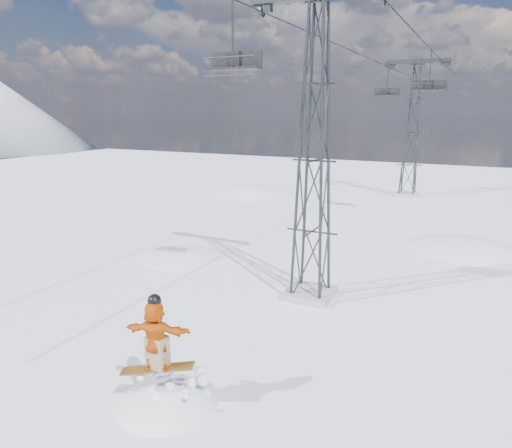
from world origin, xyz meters
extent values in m
plane|color=white|center=(0.00, 0.00, 0.00)|extent=(120.00, 120.00, 0.00)
sphere|color=white|center=(-7.00, 10.00, -7.65)|extent=(16.00, 16.00, 16.00)
sphere|color=white|center=(6.00, 18.00, -9.50)|extent=(20.00, 20.00, 20.00)
sphere|color=white|center=(-12.00, 28.00, -10.40)|extent=(22.00, 22.00, 22.00)
cube|color=#999999|center=(0.80, 8.00, 0.15)|extent=(1.80, 1.80, 0.30)
cube|color=#292C30|center=(-1.40, 8.00, 11.05)|extent=(0.80, 0.25, 0.50)
cube|color=#999999|center=(0.80, 33.00, 0.15)|extent=(1.80, 1.80, 0.30)
cube|color=#292C30|center=(0.80, 33.00, 11.25)|extent=(5.00, 0.35, 0.35)
cube|color=#292C30|center=(-1.40, 33.00, 11.05)|extent=(0.80, 0.25, 0.50)
cube|color=#292C30|center=(3.00, 33.00, 11.05)|extent=(0.80, 0.25, 0.50)
cylinder|color=black|center=(-1.40, 19.50, 10.85)|extent=(0.06, 51.00, 0.06)
cylinder|color=black|center=(3.00, 19.50, 10.85)|extent=(0.06, 51.00, 0.06)
cube|color=#A96A16|center=(-0.16, -0.42, 1.16)|extent=(1.82, 1.02, 0.30)
imported|color=#D65809|center=(-0.16, -0.42, 2.07)|extent=(1.73, 0.96, 1.78)
cube|color=#8E7557|center=(-0.16, -0.42, 1.59)|extent=(0.58, 0.50, 0.82)
sphere|color=black|center=(-0.16, -0.42, 2.94)|extent=(0.33, 0.33, 0.33)
cylinder|color=black|center=(-1.40, 5.81, 9.77)|extent=(0.08, 0.08, 2.16)
cube|color=black|center=(-1.40, 5.81, 8.69)|extent=(1.96, 0.44, 0.08)
cube|color=black|center=(-1.40, 6.02, 8.99)|extent=(1.96, 0.06, 0.54)
cylinder|color=black|center=(-1.40, 5.56, 8.45)|extent=(1.96, 0.06, 0.06)
cylinder|color=black|center=(-1.40, 5.51, 9.04)|extent=(1.96, 0.05, 0.05)
cylinder|color=black|center=(3.00, 22.64, 9.70)|extent=(0.08, 0.08, 2.29)
cube|color=black|center=(3.00, 22.64, 8.56)|extent=(2.08, 0.47, 0.08)
cube|color=black|center=(3.00, 22.87, 8.87)|extent=(2.08, 0.06, 0.57)
cylinder|color=black|center=(3.00, 22.38, 8.30)|extent=(2.08, 0.06, 0.06)
cylinder|color=black|center=(3.00, 22.33, 8.92)|extent=(2.08, 0.05, 0.05)
cylinder|color=black|center=(-1.40, 32.35, 9.70)|extent=(0.08, 0.08, 2.30)
cube|color=black|center=(-1.40, 32.35, 8.55)|extent=(2.09, 0.47, 0.08)
cube|color=black|center=(-1.40, 32.58, 8.86)|extent=(2.09, 0.06, 0.57)
cylinder|color=black|center=(-1.40, 32.08, 8.29)|extent=(2.09, 0.06, 0.06)
cylinder|color=black|center=(-1.40, 32.03, 8.92)|extent=(2.09, 0.05, 0.05)
camera|label=1|loc=(6.46, -8.31, 7.32)|focal=32.00mm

